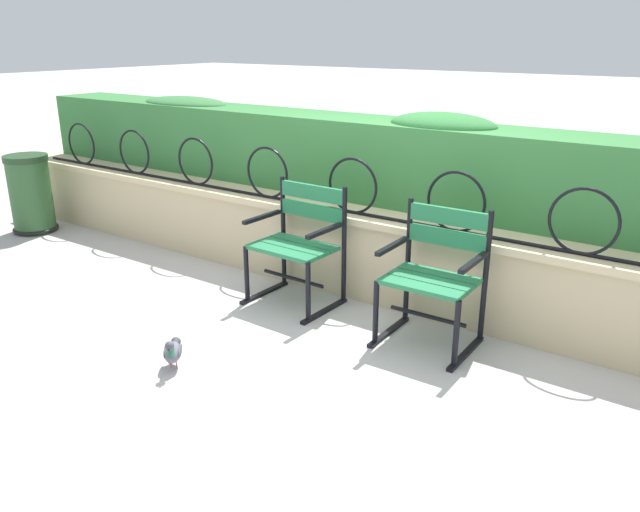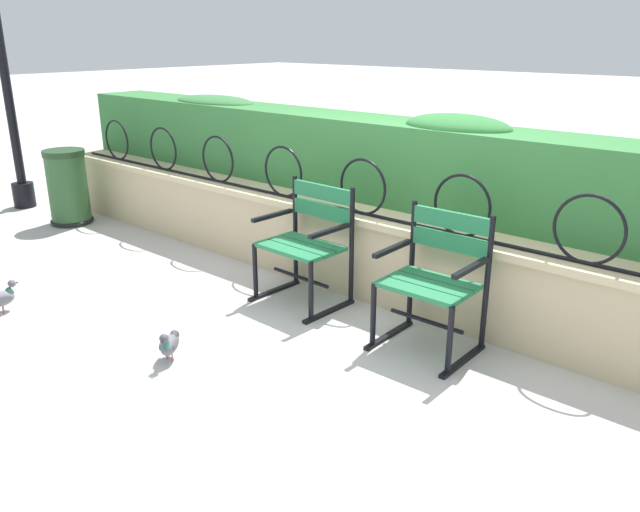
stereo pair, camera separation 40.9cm
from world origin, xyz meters
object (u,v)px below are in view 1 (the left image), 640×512
park_chair_right (435,273)px  park_chair_left (299,241)px  pigeon_far_side (173,351)px  trash_bin (31,196)px

park_chair_right → park_chair_left: bearing=178.5°
pigeon_far_side → trash_bin: (-3.26, 1.13, 0.26)m
park_chair_right → trash_bin: (-4.37, -0.11, -0.10)m
park_chair_left → park_chair_right: 1.10m
pigeon_far_side → trash_bin: 3.46m
park_chair_left → pigeon_far_side: park_chair_left is taller
park_chair_left → park_chair_right: (1.10, -0.03, -0.00)m
park_chair_left → pigeon_far_side: (-0.00, -1.27, -0.36)m
pigeon_far_side → park_chair_right: bearing=48.2°
park_chair_right → pigeon_far_side: 1.70m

